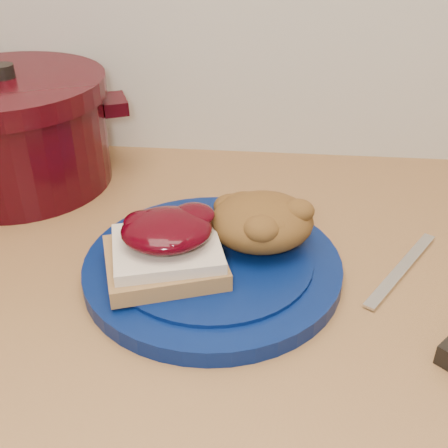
{
  "coord_description": "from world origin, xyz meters",
  "views": [
    {
      "loc": [
        0.04,
        1.02,
        1.26
      ],
      "look_at": [
        -0.01,
        1.51,
        0.95
      ],
      "focal_mm": 45.0,
      "sensor_mm": 36.0,
      "label": 1
    }
  ],
  "objects": [
    {
      "name": "plate",
      "position": [
        -0.02,
        1.49,
        0.91
      ],
      "size": [
        0.32,
        0.32,
        0.02
      ],
      "primitive_type": "cylinder",
      "rotation": [
        0.0,
        0.0,
        0.23
      ],
      "color": "#051549",
      "rests_on": "wood_countertop"
    },
    {
      "name": "sandwich",
      "position": [
        -0.06,
        1.47,
        0.95
      ],
      "size": [
        0.14,
        0.13,
        0.06
      ],
      "rotation": [
        0.0,
        0.0,
        0.23
      ],
      "color": "olive",
      "rests_on": "plate"
    },
    {
      "name": "stuffing_mound",
      "position": [
        0.03,
        1.52,
        0.95
      ],
      "size": [
        0.13,
        0.12,
        0.05
      ],
      "primitive_type": "ellipsoid",
      "rotation": [
        0.0,
        0.0,
        0.23
      ],
      "color": "brown",
      "rests_on": "plate"
    },
    {
      "name": "butter_knife",
      "position": [
        0.18,
        1.51,
        0.9
      ],
      "size": [
        0.1,
        0.14,
        0.0
      ],
      "primitive_type": "cube",
      "rotation": [
        0.0,
        0.0,
        1.0
      ],
      "color": "silver",
      "rests_on": "wood_countertop"
    },
    {
      "name": "dutch_oven",
      "position": [
        -0.3,
        1.68,
        0.97
      ],
      "size": [
        0.32,
        0.32,
        0.16
      ],
      "rotation": [
        0.0,
        0.0,
        0.4
      ],
      "color": "black",
      "rests_on": "wood_countertop"
    }
  ]
}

